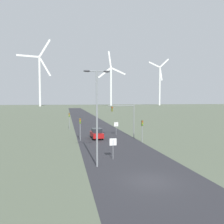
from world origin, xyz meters
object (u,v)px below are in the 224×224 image
traffic_light_mast_overhead (125,114)px  wind_turbine_center (111,82)px  streetlamp (97,107)px  stop_sign_near (113,145)px  traffic_light_post_near_left (80,124)px  traffic_light_post_mid_left (69,117)px  wind_turbine_right (160,82)px  stop_sign_far (116,126)px  traffic_light_post_near_right (142,126)px  wind_turbine_left (40,76)px  car_approaching (97,133)px

traffic_light_mast_overhead → wind_turbine_center: wind_turbine_center is taller
streetlamp → traffic_light_mast_overhead: 16.89m
stop_sign_near → traffic_light_post_near_left: (-2.94, 12.22, 1.07)m
wind_turbine_center → traffic_light_post_mid_left: bearing=-104.4°
streetlamp → stop_sign_near: size_ratio=4.04×
wind_turbine_center → traffic_light_mast_overhead: bearing=-100.9°
wind_turbine_center → wind_turbine_right: wind_turbine_center is taller
stop_sign_far → streetlamp: bearing=-108.5°
stop_sign_near → traffic_light_post_near_left: bearing=103.5°
stop_sign_near → traffic_light_post_near_right: size_ratio=0.69×
stop_sign_far → wind_turbine_right: (106.67, 217.59, 27.19)m
streetlamp → stop_sign_far: size_ratio=3.94×
stop_sign_far → wind_turbine_left: wind_turbine_left is taller
traffic_light_post_near_left → traffic_light_post_mid_left: (-1.57, 14.66, 0.01)m
car_approaching → wind_turbine_center: 212.02m
traffic_light_post_near_left → wind_turbine_right: bearing=62.9°
wind_turbine_center → streetlamp: bearing=-102.0°
wind_turbine_left → wind_turbine_right: 144.01m
stop_sign_near → traffic_light_post_near_right: (6.75, 9.06, 0.89)m
traffic_light_mast_overhead → car_approaching: (-4.93, 0.68, -3.39)m
traffic_light_mast_overhead → wind_turbine_left: bearing=100.3°
wind_turbine_left → traffic_light_mast_overhead: bearing=-79.7°
stop_sign_far → traffic_light_post_near_right: (2.50, -7.79, 0.85)m
traffic_light_post_near_right → traffic_light_post_mid_left: size_ratio=0.93×
traffic_light_post_mid_left → car_approaching: bearing=-71.3°
stop_sign_far → wind_turbine_right: wind_turbine_right is taller
stop_sign_far → traffic_light_mast_overhead: bearing=-80.3°
streetlamp → stop_sign_near: streetlamp is taller
traffic_light_post_mid_left → wind_turbine_left: 194.02m
streetlamp → wind_turbine_right: wind_turbine_right is taller
stop_sign_far → traffic_light_post_near_right: traffic_light_post_near_right is taller
car_approaching → wind_turbine_right: 248.75m
traffic_light_post_near_left → wind_turbine_center: 213.75m
traffic_light_post_near_right → traffic_light_mast_overhead: (-1.82, 3.82, 1.73)m
traffic_light_mast_overhead → stop_sign_far: bearing=99.7°
wind_turbine_center → wind_turbine_right: size_ratio=1.03×
streetlamp → stop_sign_far: 20.70m
stop_sign_near → traffic_light_mast_overhead: size_ratio=0.40×
traffic_light_post_near_right → traffic_light_post_mid_left: (-11.26, 17.82, 0.19)m
traffic_light_post_near_left → traffic_light_post_mid_left: traffic_light_post_mid_left is taller
traffic_light_post_mid_left → wind_turbine_right: (115.44, 207.56, 26.16)m
wind_turbine_center → wind_turbine_right: (66.10, 15.26, 2.24)m
stop_sign_far → wind_turbine_left: 205.36m
traffic_light_post_mid_left → car_approaching: (4.51, -13.32, -1.85)m
stop_sign_near → stop_sign_far: bearing=75.8°
stop_sign_near → wind_turbine_center: (44.83, 219.18, 25.00)m
traffic_light_post_near_left → wind_turbine_left: size_ratio=0.05×
traffic_light_mast_overhead → car_approaching: size_ratio=1.44×
streetlamp → wind_turbine_center: (46.99, 221.52, 20.61)m
streetlamp → traffic_light_mast_overhead: (7.10, 15.23, -1.77)m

